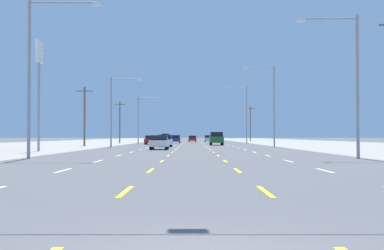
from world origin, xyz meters
TOP-DOWN VIEW (x-y plane):
  - ground_plane at (0.00, 66.00)m, footprint 572.00×572.00m
  - lot_apron_left at (-24.75, 66.00)m, footprint 28.00×440.00m
  - lot_apron_right at (24.75, 66.00)m, footprint 28.00×440.00m
  - lane_markings at (0.00, 104.50)m, footprint 10.64×227.60m
  - sedan_inner_left_nearest at (-3.43, 45.50)m, footprint 1.80×4.50m
  - hatchback_inner_left_near at (-3.51, 57.91)m, footprint 1.72×3.90m
  - suv_inner_right_mid at (3.59, 69.44)m, footprint 1.98×4.90m
  - sedan_far_left_midfar at (-6.80, 75.33)m, footprint 1.80×4.50m
  - hatchback_inner_left_far at (-3.25, 91.40)m, footprint 1.72×3.90m
  - sedan_center_turn_farther at (0.02, 107.94)m, footprint 1.80×4.50m
  - hatchback_inner_right_farthest at (3.66, 109.33)m, footprint 1.72×3.90m
  - suv_far_left_distant_a at (-7.03, 124.86)m, footprint 1.98×4.90m
  - pole_sign_left_row_1 at (-14.08, 39.83)m, footprint 0.24×1.63m
  - streetlight_left_row_0 at (-9.68, 25.12)m, footprint 4.55×0.26m
  - streetlight_right_row_0 at (9.75, 25.12)m, footprint 3.85×0.26m
  - streetlight_left_row_1 at (-9.73, 56.21)m, footprint 3.90×0.26m
  - streetlight_right_row_1 at (9.76, 56.21)m, footprint 4.07×0.26m
  - streetlight_left_row_2 at (-9.71, 87.29)m, footprint 4.07×0.26m
  - streetlight_right_row_2 at (9.74, 87.29)m, footprint 4.32×0.26m
  - utility_pole_left_row_1 at (-15.02, 63.44)m, footprint 2.20×0.26m
  - utility_pole_left_row_2 at (-14.55, 93.83)m, footprint 2.20×0.26m
  - utility_pole_right_row_3 at (15.05, 123.17)m, footprint 2.20×0.26m

SIDE VIEW (x-z plane):
  - ground_plane at x=0.00m, z-range 0.00..0.00m
  - lot_apron_left at x=-24.75m, z-range 0.00..0.01m
  - lot_apron_right at x=24.75m, z-range 0.00..0.01m
  - lane_markings at x=0.00m, z-range 0.00..0.01m
  - sedan_inner_left_nearest at x=-3.43m, z-range 0.03..1.49m
  - sedan_far_left_midfar at x=-6.80m, z-range 0.03..1.49m
  - sedan_center_turn_farther at x=0.02m, z-range 0.03..1.49m
  - hatchback_inner_left_near at x=-3.51m, z-range 0.01..1.55m
  - hatchback_inner_left_far at x=-3.25m, z-range 0.01..1.55m
  - hatchback_inner_right_farthest at x=3.66m, z-range 0.01..1.55m
  - suv_inner_right_mid at x=3.59m, z-range 0.04..2.02m
  - suv_far_left_distant_a at x=-7.03m, z-range 0.04..2.02m
  - utility_pole_left_row_1 at x=-15.02m, z-range 0.19..8.42m
  - utility_pole_left_row_2 at x=-14.55m, z-range 0.19..8.45m
  - utility_pole_right_row_3 at x=15.05m, z-range 0.19..9.32m
  - streetlight_left_row_1 at x=-9.73m, z-range 0.72..9.44m
  - streetlight_left_row_2 at x=-9.71m, z-range 0.74..9.50m
  - streetlight_right_row_0 at x=9.75m, z-range 0.72..9.62m
  - streetlight_left_row_0 at x=-9.68m, z-range 0.82..10.73m
  - streetlight_right_row_1 at x=9.76m, z-range 0.77..10.90m
  - streetlight_right_row_2 at x=9.74m, z-range 0.81..11.53m
  - pole_sign_left_row_1 at x=-14.08m, z-range 2.38..12.54m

